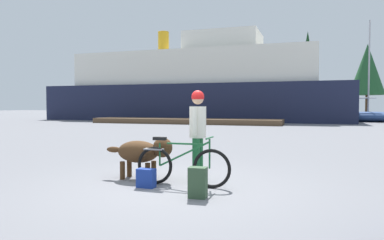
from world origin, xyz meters
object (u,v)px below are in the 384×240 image
person_cyclist (198,127)px  dog (143,152)px  bicycle (182,165)px  handbag_pannier (146,178)px  backpack (198,183)px  ferry_boat (197,88)px  sailboat_moored (368,116)px

person_cyclist → dog: person_cyclist is taller
bicycle → handbag_pannier: 0.67m
handbag_pannier → backpack: bearing=-19.6°
dog → ferry_boat: (-7.70, 27.67, 2.64)m
bicycle → backpack: bicycle is taller
backpack → sailboat_moored: 29.98m
person_cyclist → sailboat_moored: size_ratio=0.20×
ferry_boat → sailboat_moored: (15.63, 0.59, -2.69)m
bicycle → ferry_boat: bearing=107.1°
bicycle → backpack: (0.52, -0.69, -0.14)m
dog → person_cyclist: bearing=7.6°
backpack → ferry_boat: bearing=107.7°
backpack → handbag_pannier: (-1.08, 0.39, -0.08)m
backpack → person_cyclist: bearing=107.5°
person_cyclist → backpack: size_ratio=3.58×
backpack → ferry_boat: size_ratio=0.02×
person_cyclist → ferry_boat: 28.98m
bicycle → ferry_boat: ferry_boat is taller
backpack → dog: bearing=145.2°
bicycle → sailboat_moored: size_ratio=0.20×
dog → handbag_pannier: (0.37, -0.62, -0.38)m
bicycle → handbag_pannier: (-0.56, -0.31, -0.21)m
backpack → sailboat_moored: size_ratio=0.05×
dog → sailboat_moored: bearing=74.3°
bicycle → sailboat_moored: sailboat_moored is taller
backpack → ferry_boat: (-9.15, 28.68, 2.94)m
handbag_pannier → bicycle: bearing=28.6°
dog → handbag_pannier: dog is taller
backpack → ferry_boat: 30.25m
handbag_pannier → sailboat_moored: (7.56, 28.88, 0.33)m
person_cyclist → handbag_pannier: 1.38m
bicycle → sailboat_moored: (7.00, 28.58, 0.11)m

